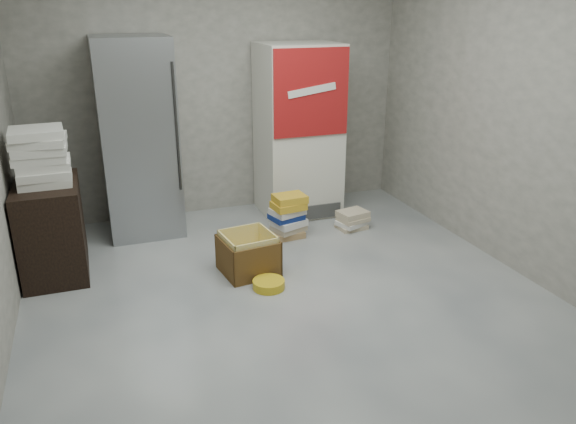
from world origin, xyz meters
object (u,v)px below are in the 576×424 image
Objects in this scene: coke_cooler at (298,131)px; wood_shelf at (52,229)px; cardboard_box at (248,256)px; phonebook_stack_main at (288,216)px; steel_fridge at (138,138)px.

coke_cooler is 2.25× the size of wood_shelf.
coke_cooler is at bearing 46.30° from cardboard_box.
coke_cooler is 1.02m from phonebook_stack_main.
steel_fridge is at bearing 41.31° from wood_shelf.
coke_cooler is 1.75m from cardboard_box.
wood_shelf is 1.81× the size of phonebook_stack_main.
phonebook_stack_main is at bearing -27.59° from steel_fridge.
steel_fridge is 1.65m from coke_cooler.
wood_shelf is at bearing -163.72° from coke_cooler.
cardboard_box is at bearing -60.78° from steel_fridge.
coke_cooler reaches higher than wood_shelf.
steel_fridge reaches higher than cardboard_box.
wood_shelf is (-2.48, -0.72, -0.50)m from coke_cooler.
wood_shelf is at bearing -138.69° from steel_fridge.
coke_cooler is 2.63m from wood_shelf.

